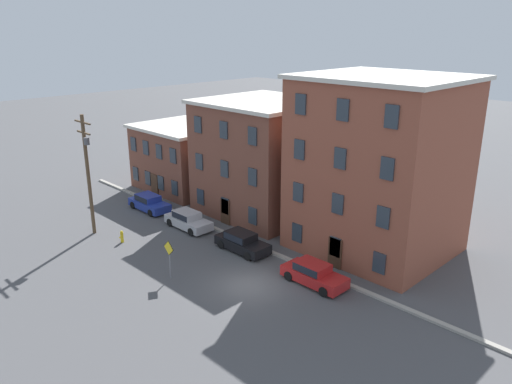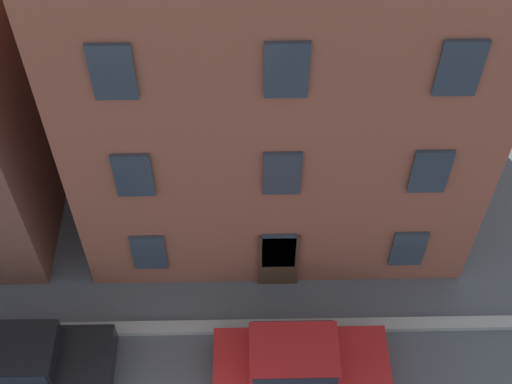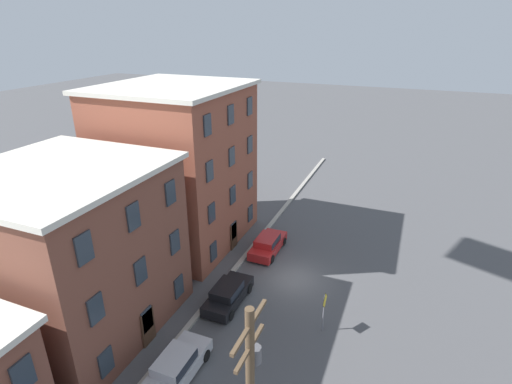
# 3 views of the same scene
# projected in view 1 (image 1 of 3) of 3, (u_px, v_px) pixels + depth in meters

# --- Properties ---
(ground_plane) EXTENTS (200.00, 200.00, 0.00)m
(ground_plane) POSITION_uv_depth(u_px,v_px,m) (249.00, 285.00, 32.33)
(ground_plane) COLOR #4C4C4F
(kerb_strip) EXTENTS (56.00, 0.36, 0.16)m
(kerb_strip) POSITION_uv_depth(u_px,v_px,m) (295.00, 262.00, 35.30)
(kerb_strip) COLOR #9E998E
(kerb_strip) RESTS_ON ground_plane
(apartment_corner) EXTENTS (9.52, 10.96, 6.53)m
(apartment_corner) POSITION_uv_depth(u_px,v_px,m) (196.00, 154.00, 52.01)
(apartment_corner) COLOR brown
(apartment_corner) RESTS_ON ground_plane
(apartment_midblock) EXTENTS (10.40, 9.97, 9.99)m
(apartment_midblock) POSITION_uv_depth(u_px,v_px,m) (265.00, 157.00, 44.02)
(apartment_midblock) COLOR brown
(apartment_midblock) RESTS_ON ground_plane
(apartment_far) EXTENTS (10.88, 9.98, 12.83)m
(apartment_far) POSITION_uv_depth(u_px,v_px,m) (379.00, 166.00, 35.86)
(apartment_far) COLOR brown
(apartment_far) RESTS_ON ground_plane
(car_blue) EXTENTS (4.40, 1.92, 1.43)m
(car_blue) POSITION_uv_depth(u_px,v_px,m) (149.00, 202.00, 45.37)
(car_blue) COLOR #233899
(car_blue) RESTS_ON ground_plane
(car_silver) EXTENTS (4.40, 1.92, 1.43)m
(car_silver) POSITION_uv_depth(u_px,v_px,m) (188.00, 219.00, 41.30)
(car_silver) COLOR #B7B7BC
(car_silver) RESTS_ON ground_plane
(car_black) EXTENTS (4.40, 1.92, 1.43)m
(car_black) POSITION_uv_depth(u_px,v_px,m) (242.00, 241.00, 37.11)
(car_black) COLOR black
(car_black) RESTS_ON ground_plane
(car_red) EXTENTS (4.40, 1.92, 1.43)m
(car_red) POSITION_uv_depth(u_px,v_px,m) (313.00, 273.00, 32.31)
(car_red) COLOR #B21E1E
(car_red) RESTS_ON ground_plane
(caution_sign) EXTENTS (1.06, 0.08, 2.72)m
(caution_sign) POSITION_uv_depth(u_px,v_px,m) (169.00, 253.00, 32.64)
(caution_sign) COLOR slate
(caution_sign) RESTS_ON ground_plane
(utility_pole) EXTENTS (2.40, 0.44, 9.66)m
(utility_pole) POSITION_uv_depth(u_px,v_px,m) (88.00, 169.00, 38.79)
(utility_pole) COLOR brown
(utility_pole) RESTS_ON ground_plane
(fire_hydrant) EXTENTS (0.24, 0.34, 0.96)m
(fire_hydrant) POSITION_uv_depth(u_px,v_px,m) (122.00, 236.00, 38.60)
(fire_hydrant) COLOR yellow
(fire_hydrant) RESTS_ON ground_plane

